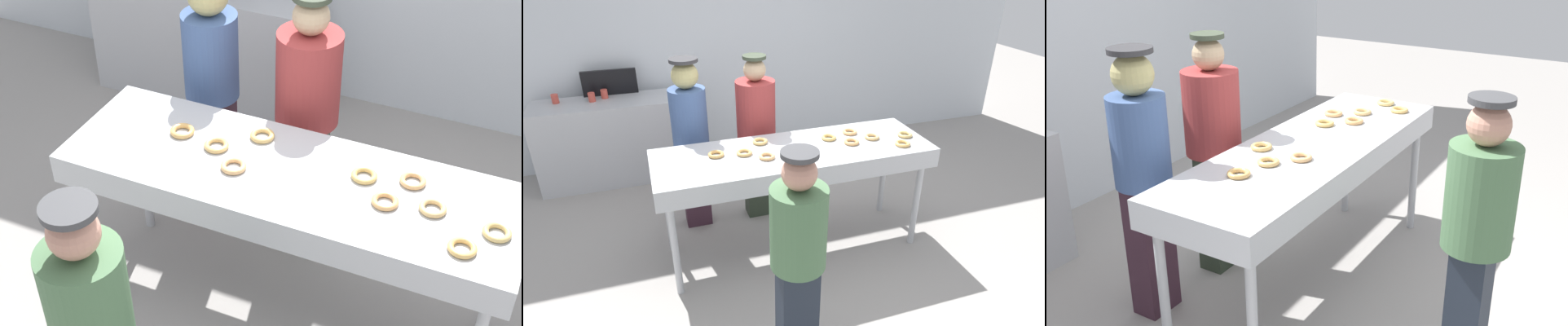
{
  "view_description": "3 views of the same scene",
  "coord_description": "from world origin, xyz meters",
  "views": [
    {
      "loc": [
        1.03,
        -2.68,
        3.25
      ],
      "look_at": [
        -0.15,
        -0.0,
        0.99
      ],
      "focal_mm": 50.98,
      "sensor_mm": 36.0,
      "label": 1
    },
    {
      "loc": [
        -1.14,
        -3.18,
        2.57
      ],
      "look_at": [
        -0.09,
        -0.02,
        0.88
      ],
      "focal_mm": 31.02,
      "sensor_mm": 36.0,
      "label": 2
    },
    {
      "loc": [
        -3.02,
        -1.78,
        2.28
      ],
      "look_at": [
        -0.1,
        -0.03,
        0.9
      ],
      "focal_mm": 41.66,
      "sensor_mm": 36.0,
      "label": 3
    }
  ],
  "objects": [
    {
      "name": "glazed_donut_1",
      "position": [
        -0.26,
        -0.09,
        1.0
      ],
      "size": [
        0.14,
        0.14,
        0.03
      ],
      "primitive_type": "torus",
      "rotation": [
        0.0,
        0.0,
        1.68
      ],
      "color": "#ECB06F",
      "rests_on": "fryer_conveyor"
    },
    {
      "name": "glazed_donut_3",
      "position": [
        0.5,
        -0.04,
        1.0
      ],
      "size": [
        0.16,
        0.16,
        0.03
      ],
      "primitive_type": "torus",
      "rotation": [
        0.0,
        0.0,
        1.8
      ],
      "color": "#EBAB65",
      "rests_on": "fryer_conveyor"
    },
    {
      "name": "ground_plane",
      "position": [
        0.0,
        0.0,
        0.0
      ],
      "size": [
        16.0,
        16.0,
        0.0
      ],
      "primitive_type": "plane",
      "color": "#9E9993"
    },
    {
      "name": "glazed_donut_2",
      "position": [
        0.9,
        -0.21,
        1.0
      ],
      "size": [
        0.18,
        0.18,
        0.03
      ],
      "primitive_type": "torus",
      "rotation": [
        0.0,
        0.0,
        2.5
      ],
      "color": "#ECB762",
      "rests_on": "fryer_conveyor"
    },
    {
      "name": "prep_counter",
      "position": [
        -1.46,
        1.88,
        0.47
      ],
      "size": [
        1.71,
        0.56,
        0.95
      ],
      "primitive_type": "cube",
      "color": "#B7BABF",
      "rests_on": "ground"
    },
    {
      "name": "worker_baker",
      "position": [
        -0.15,
        0.65,
        0.94
      ],
      "size": [
        0.37,
        0.37,
        1.63
      ],
      "rotation": [
        0.0,
        0.0,
        2.86
      ],
      "color": "#2C3728",
      "rests_on": "ground"
    },
    {
      "name": "glazed_donut_8",
      "position": [
        -0.41,
        0.04,
        1.0
      ],
      "size": [
        0.17,
        0.17,
        0.03
      ],
      "primitive_type": "torus",
      "rotation": [
        0.0,
        0.0,
        2.01
      ],
      "color": "#E5B265",
      "rests_on": "fryer_conveyor"
    },
    {
      "name": "glazed_donut_5",
      "position": [
        -0.64,
        0.08,
        1.0
      ],
      "size": [
        0.15,
        0.15,
        0.03
      ],
      "primitive_type": "torus",
      "rotation": [
        0.0,
        0.0,
        1.37
      ],
      "color": "#DFA85C",
      "rests_on": "fryer_conveyor"
    },
    {
      "name": "glazed_donut_9",
      "position": [
        0.58,
        0.16,
        1.0
      ],
      "size": [
        0.18,
        0.18,
        0.03
      ],
      "primitive_type": "torus",
      "rotation": [
        0.0,
        0.0,
        0.79
      ],
      "color": "#E9AD6B",
      "rests_on": "fryer_conveyor"
    },
    {
      "name": "paper_cup_2",
      "position": [
        -1.65,
        1.92,
        1.0
      ],
      "size": [
        0.07,
        0.07,
        0.1
      ],
      "primitive_type": "cylinder",
      "color": "#CC4C3F",
      "rests_on": "prep_counter"
    },
    {
      "name": "worker_assistant",
      "position": [
        -0.76,
        0.67,
        0.93
      ],
      "size": [
        0.33,
        0.33,
        1.64
      ],
      "rotation": [
        0.0,
        0.0,
        3.17
      ],
      "color": "#38202C",
      "rests_on": "ground"
    },
    {
      "name": "glazed_donut_4",
      "position": [
        -0.23,
        0.21,
        1.0
      ],
      "size": [
        0.14,
        0.14,
        0.03
      ],
      "primitive_type": "torus",
      "rotation": [
        0.0,
        0.0,
        1.66
      ],
      "color": "#E1B264",
      "rests_on": "fryer_conveyor"
    },
    {
      "name": "glazed_donut_7",
      "position": [
        0.36,
        0.1,
        1.0
      ],
      "size": [
        0.18,
        0.18,
        0.03
      ],
      "primitive_type": "torus",
      "rotation": [
        0.0,
        0.0,
        2.27
      ],
      "color": "#E2B560",
      "rests_on": "fryer_conveyor"
    },
    {
      "name": "customer_waiting",
      "position": [
        -0.38,
        -1.16,
        0.87
      ],
      "size": [
        0.34,
        0.34,
        1.55
      ],
      "rotation": [
        0.0,
        0.0,
        0.2
      ],
      "color": "#202834",
      "rests_on": "ground"
    },
    {
      "name": "fryer_conveyor",
      "position": [
        0.0,
        0.0,
        0.9
      ],
      "size": [
        2.32,
        0.75,
        0.99
      ],
      "color": "#B7BABF",
      "rests_on": "ground"
    },
    {
      "name": "glazed_donut_0",
      "position": [
        1.02,
        -0.05,
        1.0
      ],
      "size": [
        0.16,
        0.16,
        0.03
      ],
      "primitive_type": "torus",
      "rotation": [
        0.0,
        0.0,
        2.9
      ],
      "color": "#DEBA6B",
      "rests_on": "fryer_conveyor"
    },
    {
      "name": "glazed_donut_6",
      "position": [
        0.72,
        -0.0,
        1.0
      ],
      "size": [
        0.14,
        0.14,
        0.03
      ],
      "primitive_type": "torus",
      "rotation": [
        0.0,
        0.0,
        1.47
      ],
      "color": "#E3B56E",
      "rests_on": "fryer_conveyor"
    },
    {
      "name": "paper_cup_1",
      "position": [
        -1.53,
        2.0,
        1.0
      ],
      "size": [
        0.07,
        0.07,
        0.1
      ],
      "primitive_type": "cylinder",
      "color": "#CC4C3F",
      "rests_on": "prep_counter"
    },
    {
      "name": "paper_cup_0",
      "position": [
        -2.03,
        1.99,
        1.0
      ],
      "size": [
        0.07,
        0.07,
        0.1
      ],
      "primitive_type": "cylinder",
      "color": "#CC4C3F",
      "rests_on": "prep_counter"
    },
    {
      "name": "menu_display",
      "position": [
        -1.46,
        2.11,
        1.09
      ],
      "size": [
        0.59,
        0.04,
        0.28
      ],
      "primitive_type": "cube",
      "color": "black",
      "rests_on": "prep_counter"
    },
    {
      "name": "back_wall",
      "position": [
        0.0,
        2.33,
        1.69
      ],
      "size": [
        8.0,
        0.12,
        3.38
      ],
      "primitive_type": "cube",
      "color": "silver",
      "rests_on": "ground"
    }
  ]
}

